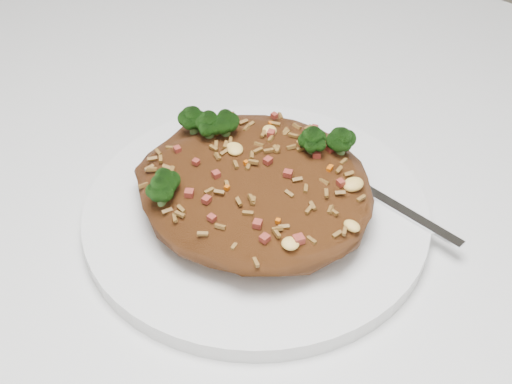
% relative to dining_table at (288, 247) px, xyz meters
% --- Properties ---
extents(dining_table, '(1.20, 0.80, 0.75)m').
position_rel_dining_table_xyz_m(dining_table, '(0.00, 0.00, 0.00)').
color(dining_table, silver).
rests_on(dining_table, ground).
extents(plate, '(0.27, 0.27, 0.01)m').
position_rel_dining_table_xyz_m(plate, '(0.01, -0.06, 0.10)').
color(plate, white).
rests_on(plate, dining_table).
extents(fried_rice, '(0.19, 0.17, 0.06)m').
position_rel_dining_table_xyz_m(fried_rice, '(0.01, -0.06, 0.13)').
color(fried_rice, brown).
rests_on(fried_rice, plate).
extents(fork, '(0.16, 0.03, 0.00)m').
position_rel_dining_table_xyz_m(fork, '(0.08, 0.00, 0.11)').
color(fork, silver).
rests_on(fork, plate).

